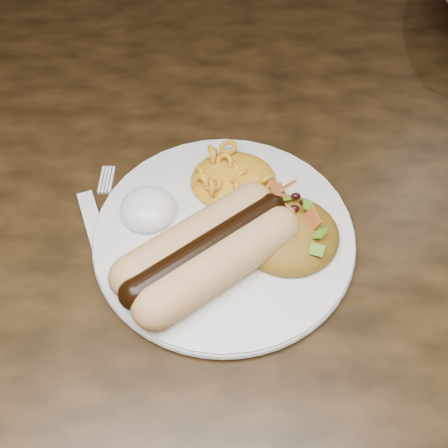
{
  "coord_description": "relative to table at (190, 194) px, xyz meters",
  "views": [
    {
      "loc": [
        0.05,
        -0.41,
        1.15
      ],
      "look_at": [
        0.04,
        -0.13,
        0.77
      ],
      "focal_mm": 42.0,
      "sensor_mm": 36.0,
      "label": 1
    }
  ],
  "objects": [
    {
      "name": "floor",
      "position": [
        0.0,
        0.0,
        -0.66
      ],
      "size": [
        4.0,
        4.0,
        0.0
      ],
      "primitive_type": "plane",
      "color": "brown",
      "rests_on": "ground"
    },
    {
      "name": "table",
      "position": [
        0.0,
        0.0,
        0.0
      ],
      "size": [
        1.6,
        0.9,
        0.75
      ],
      "color": "#412A13",
      "rests_on": "floor"
    },
    {
      "name": "plate",
      "position": [
        0.04,
        -0.13,
        0.1
      ],
      "size": [
        0.3,
        0.3,
        0.01
      ],
      "primitive_type": "cylinder",
      "rotation": [
        0.0,
        0.0,
        0.31
      ],
      "color": "silver",
      "rests_on": "table"
    },
    {
      "name": "hotdog",
      "position": [
        0.03,
        -0.17,
        0.13
      ],
      "size": [
        0.13,
        0.14,
        0.04
      ],
      "rotation": [
        0.0,
        0.0,
        0.67
      ],
      "color": "#E59C5E",
      "rests_on": "plate"
    },
    {
      "name": "mac_and_cheese",
      "position": [
        0.05,
        -0.07,
        0.12
      ],
      "size": [
        0.1,
        0.1,
        0.03
      ],
      "primitive_type": "ellipsoid",
      "rotation": [
        0.0,
        0.0,
        -0.32
      ],
      "color": "gold",
      "rests_on": "plate"
    },
    {
      "name": "sour_cream",
      "position": [
        -0.03,
        -0.11,
        0.12
      ],
      "size": [
        0.06,
        0.06,
        0.03
      ],
      "primitive_type": "ellipsoid",
      "rotation": [
        0.0,
        0.0,
        -0.28
      ],
      "color": "white",
      "rests_on": "plate"
    },
    {
      "name": "taco_salad",
      "position": [
        0.1,
        -0.14,
        0.12
      ],
      "size": [
        0.09,
        0.09,
        0.04
      ],
      "rotation": [
        0.0,
        0.0,
        0.25
      ],
      "color": "#AA380D",
      "rests_on": "plate"
    },
    {
      "name": "fork",
      "position": [
        -0.08,
        -0.13,
        0.09
      ],
      "size": [
        0.08,
        0.15,
        0.0
      ],
      "primitive_type": "cube",
      "rotation": [
        0.0,
        0.0,
        0.38
      ],
      "color": "white",
      "rests_on": "table"
    }
  ]
}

